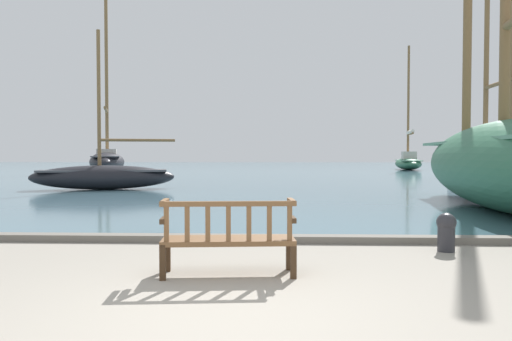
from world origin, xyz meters
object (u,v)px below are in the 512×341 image
Objects in this scene: sailboat_distant_harbor at (487,158)px; sailboat_far_starboard at (408,161)px; sailboat_outer_starboard at (507,160)px; park_bench at (229,237)px; mooring_bollard at (446,230)px; sailboat_far_port at (103,176)px; sailboat_nearest_starboard at (107,160)px.

sailboat_distant_harbor reaches higher than sailboat_far_starboard.
sailboat_outer_starboard is at bearing -100.86° from sailboat_far_starboard.
sailboat_distant_harbor reaches higher than park_bench.
sailboat_distant_harbor reaches higher than mooring_bollard.
mooring_bollard is at bearing -114.24° from sailboat_distant_harbor.
sailboat_far_starboard is (18.84, 26.12, 0.24)m from sailboat_far_port.
sailboat_outer_starboard is (-5.22, -13.64, 0.06)m from sailboat_distant_harbor.
sailboat_nearest_starboard is 1.22× the size of sailboat_far_starboard.
park_bench is at bearing -107.66° from sailboat_far_starboard.
sailboat_distant_harbor is 19.53m from sailboat_far_starboard.
mooring_bollard is (3.15, 1.62, -0.15)m from park_bench.
sailboat_nearest_starboard reaches higher than mooring_bollard.
sailboat_outer_starboard is at bearing -53.97° from sailboat_nearest_starboard.
sailboat_outer_starboard is 23.25× the size of mooring_bollard.
sailboat_nearest_starboard reaches higher than sailboat_outer_starboard.
sailboat_nearest_starboard is at bearing 153.25° from sailboat_distant_harbor.
sailboat_far_starboard is (6.36, 33.14, -0.48)m from sailboat_outer_starboard.
sailboat_outer_starboard reaches higher than sailboat_far_starboard.
mooring_bollard is (9.38, -11.87, -0.30)m from sailboat_far_port.
sailboat_outer_starboard is 14.34m from sailboat_far_port.
mooring_bollard is (15.59, -30.55, -0.73)m from sailboat_nearest_starboard.
park_bench is 0.12× the size of sailboat_nearest_starboard.
sailboat_nearest_starboard is 1.00× the size of sailboat_outer_starboard.
sailboat_nearest_starboard is at bearing 108.39° from sailboat_far_port.
sailboat_nearest_starboard is at bearing 126.03° from sailboat_outer_starboard.
sailboat_far_port is (-12.49, 7.02, -0.72)m from sailboat_outer_starboard.
park_bench reaches higher than mooring_bollard.
sailboat_nearest_starboard is (-23.92, 12.06, -0.23)m from sailboat_distant_harbor.
park_bench is at bearing -68.85° from sailboat_nearest_starboard.
sailboat_far_port is 0.56× the size of sailboat_far_starboard.
park_bench is at bearing -65.20° from sailboat_far_port.
sailboat_far_port is (6.21, -18.68, -0.43)m from sailboat_nearest_starboard.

